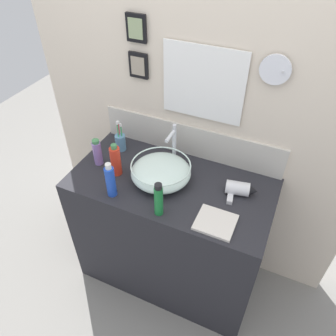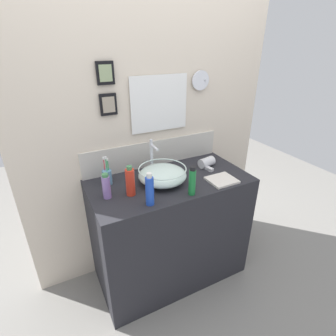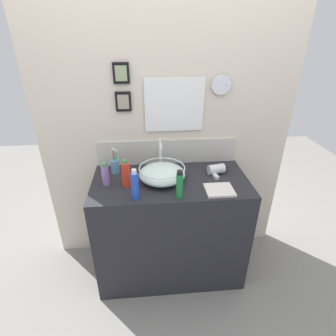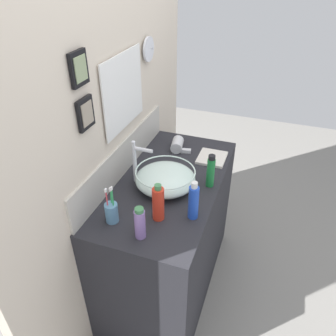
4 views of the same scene
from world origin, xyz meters
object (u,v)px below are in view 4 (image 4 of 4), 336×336
(spray_bottle, at_px, (158,203))
(soap_dispenser, at_px, (211,171))
(shampoo_bottle, at_px, (194,202))
(hair_drier, at_px, (178,144))
(toothbrush_cup, at_px, (112,212))
(glass_bowl_sink, at_px, (166,179))
(faucet, at_px, (137,159))
(hand_towel, at_px, (212,158))
(lotion_bottle, at_px, (140,223))

(spray_bottle, xyz_separation_m, soap_dispenser, (0.35, -0.18, 0.00))
(shampoo_bottle, bearing_deg, hair_drier, 24.42)
(toothbrush_cup, bearing_deg, soap_dispenser, -40.54)
(hair_drier, bearing_deg, spray_bottle, -169.77)
(glass_bowl_sink, bearing_deg, spray_bottle, -168.10)
(hair_drier, relative_size, toothbrush_cup, 0.84)
(hair_drier, xyz_separation_m, toothbrush_cup, (-0.78, 0.08, 0.02))
(toothbrush_cup, height_order, spray_bottle, toothbrush_cup)
(glass_bowl_sink, distance_m, faucet, 0.19)
(hair_drier, bearing_deg, shampoo_bottle, -155.58)
(hand_towel, bearing_deg, spray_bottle, 169.05)
(lotion_bottle, bearing_deg, toothbrush_cup, 73.80)
(soap_dispenser, bearing_deg, hair_drier, 41.71)
(toothbrush_cup, bearing_deg, spray_bottle, -65.17)
(spray_bottle, bearing_deg, soap_dispenser, -26.57)
(lotion_bottle, distance_m, soap_dispenser, 0.54)
(glass_bowl_sink, height_order, hand_towel, glass_bowl_sink)
(spray_bottle, height_order, soap_dispenser, spray_bottle)
(spray_bottle, relative_size, soap_dispenser, 1.02)
(glass_bowl_sink, xyz_separation_m, hand_towel, (0.38, -0.18, -0.05))
(hand_towel, bearing_deg, shampoo_bottle, -176.41)
(toothbrush_cup, xyz_separation_m, hand_towel, (0.73, -0.33, -0.05))
(glass_bowl_sink, relative_size, shampoo_bottle, 1.58)
(toothbrush_cup, relative_size, lotion_bottle, 1.25)
(glass_bowl_sink, height_order, shampoo_bottle, shampoo_bottle)
(lotion_bottle, bearing_deg, hair_drier, 6.23)
(hair_drier, relative_size, lotion_bottle, 1.05)
(spray_bottle, distance_m, shampoo_bottle, 0.17)
(toothbrush_cup, distance_m, spray_bottle, 0.23)
(lotion_bottle, relative_size, soap_dispenser, 0.85)
(shampoo_bottle, bearing_deg, soap_dispenser, -3.43)
(faucet, bearing_deg, hair_drier, -13.18)
(hand_towel, bearing_deg, toothbrush_cup, 155.73)
(glass_bowl_sink, height_order, toothbrush_cup, toothbrush_cup)
(hair_drier, distance_m, spray_bottle, 0.70)
(toothbrush_cup, bearing_deg, lotion_bottle, -106.20)
(faucet, distance_m, hair_drier, 0.46)
(glass_bowl_sink, distance_m, lotion_bottle, 0.40)
(lotion_bottle, distance_m, shampoo_bottle, 0.28)
(lotion_bottle, xyz_separation_m, hand_towel, (0.78, -0.16, -0.07))
(spray_bottle, height_order, shampoo_bottle, shampoo_bottle)
(soap_dispenser, bearing_deg, spray_bottle, 153.43)
(lotion_bottle, height_order, hand_towel, lotion_bottle)
(glass_bowl_sink, height_order, lotion_bottle, lotion_bottle)
(hair_drier, xyz_separation_m, lotion_bottle, (-0.83, -0.09, 0.05))
(faucet, relative_size, lotion_bottle, 1.52)
(toothbrush_cup, distance_m, hand_towel, 0.80)
(spray_bottle, xyz_separation_m, lotion_bottle, (-0.15, 0.03, -0.01))
(toothbrush_cup, bearing_deg, hair_drier, -6.00)
(faucet, height_order, shampoo_bottle, faucet)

